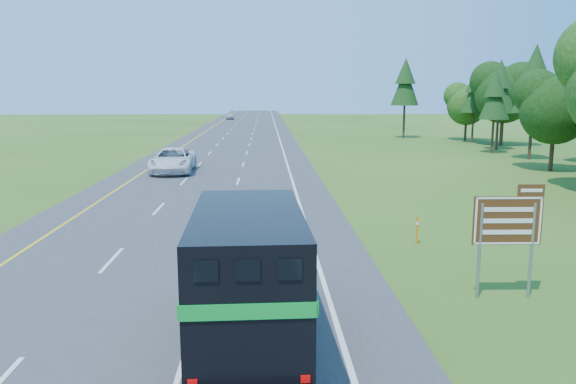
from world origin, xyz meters
name	(u,v)px	position (x,y,z in m)	size (l,w,h in m)	color
road	(230,150)	(0.00, 50.00, 0.02)	(15.00, 260.00, 0.04)	#38383A
lane_markings	(230,150)	(0.00, 50.00, 0.04)	(11.15, 260.00, 0.01)	yellow
horse_truck	(248,272)	(3.28, 3.95, 1.84)	(2.61, 7.66, 3.36)	black
white_suv	(173,160)	(-3.24, 33.52, 0.94)	(3.00, 6.51, 1.81)	white
far_car	(230,116)	(-4.18, 117.87, 0.78)	(1.74, 4.33, 1.47)	#B5B5BC
exit_sign	(509,225)	(10.65, 6.85, 2.19)	(1.99, 0.13, 3.38)	gray
delineator	(417,230)	(9.67, 12.83, 0.59)	(0.09, 0.05, 1.11)	orange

